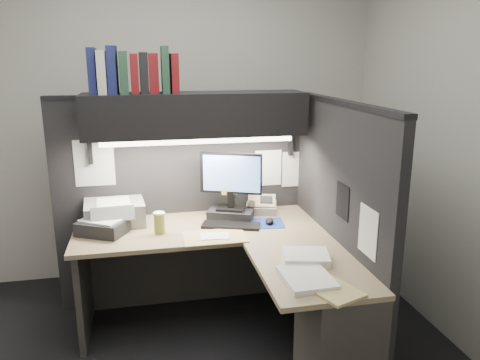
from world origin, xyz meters
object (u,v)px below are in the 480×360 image
(monitor, at_px, (231,192))
(coffee_cup, at_px, (159,224))
(notebook_stack, at_px, (104,226))
(desk, at_px, (262,297))
(overhead_shelf, at_px, (196,114))
(telephone, at_px, (261,205))
(printer, at_px, (115,212))
(keyboard, at_px, (231,226))

(monitor, height_order, coffee_cup, monitor)
(monitor, bearing_deg, notebook_stack, -149.37)
(desk, height_order, notebook_stack, notebook_stack)
(desk, relative_size, overhead_shelf, 1.10)
(telephone, relative_size, coffee_cup, 1.76)
(printer, bearing_deg, notebook_stack, -114.70)
(notebook_stack, bearing_deg, monitor, 7.92)
(keyboard, height_order, printer, printer)
(monitor, distance_m, notebook_stack, 0.93)
(monitor, relative_size, keyboard, 1.21)
(keyboard, distance_m, coffee_cup, 0.50)
(telephone, bearing_deg, desk, -88.02)
(monitor, bearing_deg, coffee_cup, -135.61)
(desk, distance_m, monitor, 0.85)
(monitor, height_order, keyboard, monitor)
(coffee_cup, relative_size, printer, 0.34)
(desk, height_order, coffee_cup, coffee_cup)
(desk, distance_m, printer, 1.23)
(telephone, xyz_separation_m, printer, (-1.10, -0.05, 0.03))
(desk, bearing_deg, monitor, 94.93)
(keyboard, relative_size, printer, 0.99)
(telephone, xyz_separation_m, coffee_cup, (-0.79, -0.31, 0.02))
(keyboard, height_order, coffee_cup, coffee_cup)
(notebook_stack, bearing_deg, overhead_shelf, 14.89)
(monitor, bearing_deg, printer, -161.15)
(overhead_shelf, bearing_deg, coffee_cup, -138.15)
(desk, distance_m, keyboard, 0.60)
(overhead_shelf, height_order, notebook_stack, overhead_shelf)
(overhead_shelf, xyz_separation_m, printer, (-0.60, 0.01, -0.69))
(telephone, relative_size, notebook_stack, 0.79)
(monitor, relative_size, printer, 1.20)
(desk, relative_size, printer, 4.14)
(overhead_shelf, relative_size, coffee_cup, 11.23)
(keyboard, xyz_separation_m, notebook_stack, (-0.87, 0.07, 0.04))
(keyboard, bearing_deg, monitor, 97.34)
(printer, bearing_deg, monitor, -8.77)
(monitor, distance_m, printer, 0.85)
(desk, bearing_deg, coffee_cup, 140.53)
(desk, xyz_separation_m, overhead_shelf, (-0.30, 0.75, 1.06))
(notebook_stack, bearing_deg, printer, 70.21)
(monitor, bearing_deg, keyboard, -78.67)
(desk, height_order, telephone, telephone)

